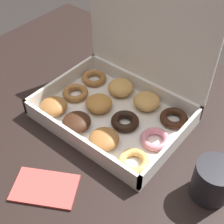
% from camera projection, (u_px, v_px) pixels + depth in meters
% --- Properties ---
extents(dining_table, '(0.98, 0.76, 0.71)m').
position_uv_depth(dining_table, '(99.00, 136.00, 0.89)').
color(dining_table, black).
rests_on(dining_table, ground_plane).
extents(donut_box, '(0.35, 0.27, 0.32)m').
position_uv_depth(donut_box, '(119.00, 94.00, 0.76)').
color(donut_box, silver).
rests_on(donut_box, dining_table).
extents(coffee_mug, '(0.08, 0.08, 0.08)m').
position_uv_depth(coffee_mug, '(213.00, 180.00, 0.60)').
color(coffee_mug, '#232328').
rests_on(coffee_mug, dining_table).
extents(paper_napkin, '(0.15, 0.13, 0.01)m').
position_uv_depth(paper_napkin, '(45.00, 188.00, 0.64)').
color(paper_napkin, '#CC4C47').
rests_on(paper_napkin, dining_table).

